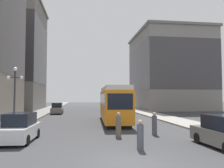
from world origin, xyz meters
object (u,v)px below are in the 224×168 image
at_px(streetcar, 114,103).
at_px(pedestrian_crossing_far, 154,124).
at_px(transit_bus, 119,101).
at_px(lamp_post_left_near, 15,88).
at_px(pedestrian_on_sidewalk, 118,126).
at_px(parked_car_left_near, 57,109).
at_px(pedestrian_crossing_near, 140,136).
at_px(parked_car_left_mid, 20,128).

distance_m(streetcar, pedestrian_crossing_far, 9.16).
bearing_deg(transit_bus, lamp_post_left_near, -121.78).
bearing_deg(pedestrian_on_sidewalk, streetcar, 100.78).
relative_size(parked_car_left_near, pedestrian_crossing_near, 2.91).
bearing_deg(streetcar, transit_bus, 81.47).
relative_size(streetcar, transit_bus, 1.07).
height_order(transit_bus, parked_car_left_mid, transit_bus).
bearing_deg(parked_car_left_near, lamp_post_left_near, -97.89).
xyz_separation_m(transit_bus, pedestrian_crossing_near, (-4.31, -32.50, -1.19)).
distance_m(parked_car_left_mid, lamp_post_left_near, 6.62).
relative_size(parked_car_left_near, pedestrian_crossing_far, 2.80).
bearing_deg(pedestrian_crossing_far, pedestrian_crossing_near, 71.02).
height_order(transit_bus, parked_car_left_near, transit_bus).
bearing_deg(pedestrian_crossing_near, parked_car_left_mid, 102.29).
distance_m(parked_car_left_mid, pedestrian_crossing_near, 7.83).
bearing_deg(parked_car_left_mid, pedestrian_on_sidewalk, 8.75).
distance_m(pedestrian_crossing_far, lamp_post_left_near, 12.46).
height_order(streetcar, parked_car_left_mid, streetcar).
xyz_separation_m(transit_bus, pedestrian_on_sidewalk, (-4.85, -28.47, -1.13)).
relative_size(streetcar, pedestrian_crossing_near, 7.63).
relative_size(pedestrian_crossing_far, pedestrian_on_sidewalk, 0.96).
xyz_separation_m(transit_bus, lamp_post_left_near, (-13.30, -23.48, 1.72)).
bearing_deg(transit_bus, pedestrian_crossing_far, -96.41).
relative_size(transit_bus, parked_car_left_near, 2.45).
bearing_deg(lamp_post_left_near, pedestrian_crossing_near, -45.10).
xyz_separation_m(parked_car_left_mid, lamp_post_left_near, (-1.90, 5.68, 2.82)).
height_order(streetcar, pedestrian_crossing_near, streetcar).
height_order(transit_bus, pedestrian_crossing_near, transit_bus).
distance_m(streetcar, lamp_post_left_near, 10.54).
height_order(streetcar, pedestrian_crossing_far, streetcar).
xyz_separation_m(pedestrian_crossing_far, lamp_post_left_near, (-11.26, 4.49, 2.88)).
bearing_deg(pedestrian_crossing_near, transit_bus, 29.98).
height_order(streetcar, transit_bus, streetcar).
bearing_deg(streetcar, pedestrian_crossing_near, -89.17).
bearing_deg(pedestrian_crossing_near, pedestrian_on_sidewalk, 45.09).
height_order(streetcar, parked_car_left_near, streetcar).
bearing_deg(streetcar, pedestrian_crossing_far, -75.64).
xyz_separation_m(transit_bus, parked_car_left_near, (-11.40, -5.59, -1.10)).
bearing_deg(parked_car_left_near, transit_bus, 24.31).
distance_m(transit_bus, parked_car_left_mid, 31.33).
height_order(parked_car_left_near, pedestrian_crossing_near, parked_car_left_near).
bearing_deg(streetcar, pedestrian_on_sidewalk, -93.27).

